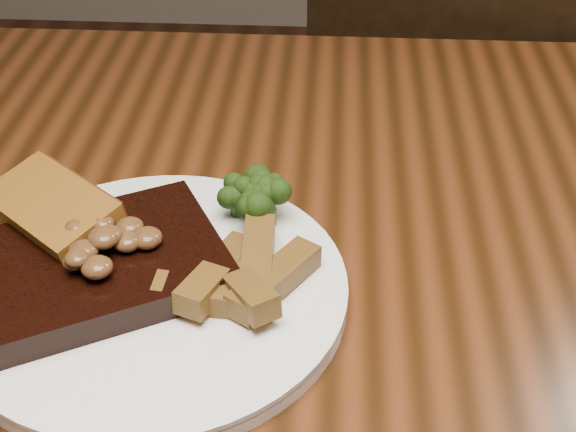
% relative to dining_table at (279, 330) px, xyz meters
% --- Properties ---
extents(dining_table, '(1.60, 0.90, 0.75)m').
position_rel_dining_table_xyz_m(dining_table, '(0.00, 0.00, 0.00)').
color(dining_table, '#4A230E').
rests_on(dining_table, ground).
extents(chair_far, '(0.47, 0.47, 0.81)m').
position_rel_dining_table_xyz_m(chair_far, '(0.22, 0.64, -0.21)').
color(chair_far, black).
rests_on(chair_far, ground).
extents(plate, '(0.37, 0.37, 0.01)m').
position_rel_dining_table_xyz_m(plate, '(-0.09, -0.07, 0.10)').
color(plate, white).
rests_on(plate, dining_table).
extents(steak, '(0.23, 0.21, 0.03)m').
position_rel_dining_table_xyz_m(steak, '(-0.13, -0.06, 0.12)').
color(steak, black).
rests_on(steak, plate).
extents(steak_bone, '(0.14, 0.08, 0.02)m').
position_rel_dining_table_xyz_m(steak_bone, '(-0.13, -0.12, 0.11)').
color(steak_bone, beige).
rests_on(steak_bone, plate).
extents(mushroom_pile, '(0.07, 0.07, 0.03)m').
position_rel_dining_table_xyz_m(mushroom_pile, '(-0.13, -0.06, 0.15)').
color(mushroom_pile, brown).
rests_on(mushroom_pile, steak).
extents(garlic_bread, '(0.13, 0.12, 0.03)m').
position_rel_dining_table_xyz_m(garlic_bread, '(-0.18, -0.01, 0.12)').
color(garlic_bread, brown).
rests_on(garlic_bread, plate).
extents(potato_wedges, '(0.12, 0.12, 0.02)m').
position_rel_dining_table_xyz_m(potato_wedges, '(-0.01, -0.07, 0.12)').
color(potato_wedges, brown).
rests_on(potato_wedges, plate).
extents(broccoli_cluster, '(0.07, 0.07, 0.04)m').
position_rel_dining_table_xyz_m(broccoli_cluster, '(-0.02, 0.02, 0.12)').
color(broccoli_cluster, '#21380C').
rests_on(broccoli_cluster, plate).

